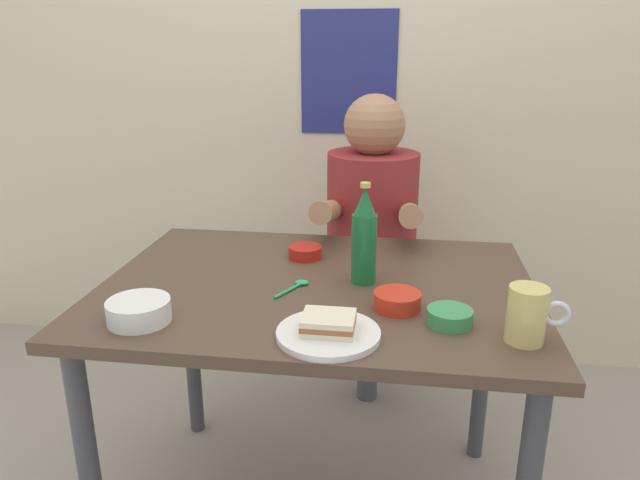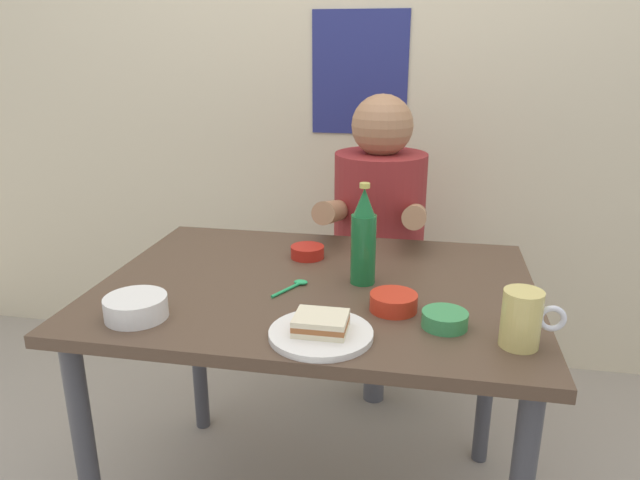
{
  "view_description": "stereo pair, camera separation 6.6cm",
  "coord_description": "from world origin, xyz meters",
  "px_view_note": "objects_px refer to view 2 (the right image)",
  "views": [
    {
      "loc": [
        0.2,
        -1.38,
        1.32
      ],
      "look_at": [
        0.0,
        0.05,
        0.84
      ],
      "focal_mm": 32.8,
      "sensor_mm": 36.0,
      "label": 1
    },
    {
      "loc": [
        0.27,
        -1.37,
        1.32
      ],
      "look_at": [
        0.0,
        0.05,
        0.84
      ],
      "focal_mm": 32.8,
      "sensor_mm": 36.0,
      "label": 2
    }
  ],
  "objects_px": {
    "stool": "(376,318)",
    "dip_bowl_green": "(445,319)",
    "sandwich": "(321,323)",
    "beer_mug": "(523,319)",
    "beer_bottle": "(363,239)",
    "person_seated": "(379,212)",
    "plate_orange": "(321,334)",
    "dining_table": "(316,316)"
  },
  "relations": [
    {
      "from": "beer_bottle",
      "to": "stool",
      "type": "bearing_deg",
      "value": 91.15
    },
    {
      "from": "dip_bowl_green",
      "to": "dining_table",
      "type": "bearing_deg",
      "value": 149.24
    },
    {
      "from": "sandwich",
      "to": "beer_bottle",
      "type": "distance_m",
      "value": 0.33
    },
    {
      "from": "stool",
      "to": "sandwich",
      "type": "relative_size",
      "value": 4.09
    },
    {
      "from": "stool",
      "to": "sandwich",
      "type": "xyz_separation_m",
      "value": [
        -0.04,
        -0.92,
        0.42
      ]
    },
    {
      "from": "plate_orange",
      "to": "dip_bowl_green",
      "type": "bearing_deg",
      "value": 20.65
    },
    {
      "from": "plate_orange",
      "to": "beer_mug",
      "type": "xyz_separation_m",
      "value": [
        0.4,
        0.04,
        0.05
      ]
    },
    {
      "from": "person_seated",
      "to": "dip_bowl_green",
      "type": "height_order",
      "value": "person_seated"
    },
    {
      "from": "stool",
      "to": "person_seated",
      "type": "distance_m",
      "value": 0.42
    },
    {
      "from": "dining_table",
      "to": "stool",
      "type": "height_order",
      "value": "dining_table"
    },
    {
      "from": "person_seated",
      "to": "beer_mug",
      "type": "bearing_deg",
      "value": -67.1
    },
    {
      "from": "sandwich",
      "to": "dip_bowl_green",
      "type": "height_order",
      "value": "sandwich"
    },
    {
      "from": "sandwich",
      "to": "beer_bottle",
      "type": "bearing_deg",
      "value": 80.83
    },
    {
      "from": "dining_table",
      "to": "beer_mug",
      "type": "height_order",
      "value": "beer_mug"
    },
    {
      "from": "beer_bottle",
      "to": "dip_bowl_green",
      "type": "bearing_deg",
      "value": -46.58
    },
    {
      "from": "beer_mug",
      "to": "dining_table",
      "type": "bearing_deg",
      "value": 152.19
    },
    {
      "from": "stool",
      "to": "beer_mug",
      "type": "distance_m",
      "value": 1.05
    },
    {
      "from": "beer_bottle",
      "to": "dip_bowl_green",
      "type": "distance_m",
      "value": 0.31
    },
    {
      "from": "person_seated",
      "to": "beer_bottle",
      "type": "distance_m",
      "value": 0.6
    },
    {
      "from": "plate_orange",
      "to": "dip_bowl_green",
      "type": "distance_m",
      "value": 0.27
    },
    {
      "from": "dining_table",
      "to": "sandwich",
      "type": "relative_size",
      "value": 10.0
    },
    {
      "from": "person_seated",
      "to": "beer_bottle",
      "type": "height_order",
      "value": "person_seated"
    },
    {
      "from": "dip_bowl_green",
      "to": "stool",
      "type": "bearing_deg",
      "value": 104.78
    },
    {
      "from": "dining_table",
      "to": "sandwich",
      "type": "xyz_separation_m",
      "value": [
        0.07,
        -0.29,
        0.13
      ]
    },
    {
      "from": "beer_mug",
      "to": "beer_bottle",
      "type": "height_order",
      "value": "beer_bottle"
    },
    {
      "from": "dining_table",
      "to": "beer_mug",
      "type": "xyz_separation_m",
      "value": [
        0.47,
        -0.25,
        0.15
      ]
    },
    {
      "from": "beer_bottle",
      "to": "sandwich",
      "type": "bearing_deg",
      "value": -99.17
    },
    {
      "from": "stool",
      "to": "beer_bottle",
      "type": "distance_m",
      "value": 0.79
    },
    {
      "from": "plate_orange",
      "to": "sandwich",
      "type": "bearing_deg",
      "value": 0.0
    },
    {
      "from": "plate_orange",
      "to": "beer_mug",
      "type": "distance_m",
      "value": 0.41
    },
    {
      "from": "stool",
      "to": "dip_bowl_green",
      "type": "bearing_deg",
      "value": -75.22
    },
    {
      "from": "stool",
      "to": "beer_mug",
      "type": "xyz_separation_m",
      "value": [
        0.37,
        -0.88,
        0.45
      ]
    },
    {
      "from": "stool",
      "to": "sandwich",
      "type": "height_order",
      "value": "sandwich"
    },
    {
      "from": "stool",
      "to": "plate_orange",
      "type": "distance_m",
      "value": 1.0
    },
    {
      "from": "dining_table",
      "to": "beer_bottle",
      "type": "height_order",
      "value": "beer_bottle"
    },
    {
      "from": "beer_mug",
      "to": "dip_bowl_green",
      "type": "distance_m",
      "value": 0.17
    },
    {
      "from": "stool",
      "to": "dip_bowl_green",
      "type": "distance_m",
      "value": 0.94
    },
    {
      "from": "sandwich",
      "to": "beer_mug",
      "type": "height_order",
      "value": "beer_mug"
    },
    {
      "from": "sandwich",
      "to": "dip_bowl_green",
      "type": "relative_size",
      "value": 1.1
    },
    {
      "from": "person_seated",
      "to": "dip_bowl_green",
      "type": "relative_size",
      "value": 7.19
    },
    {
      "from": "plate_orange",
      "to": "sandwich",
      "type": "distance_m",
      "value": 0.02
    },
    {
      "from": "stool",
      "to": "beer_mug",
      "type": "height_order",
      "value": "beer_mug"
    }
  ]
}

